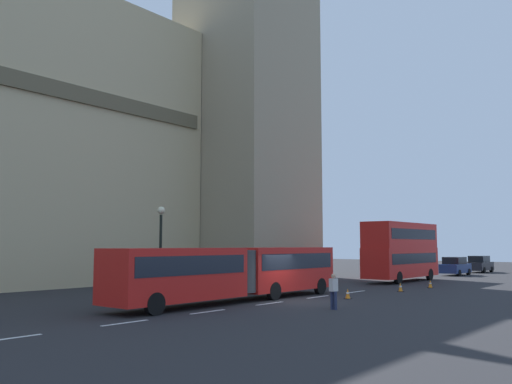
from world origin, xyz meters
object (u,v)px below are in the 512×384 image
object	(u,v)px
articulated_bus	(235,269)
traffic_cone_east	(430,284)
double_decker_bus	(401,249)
traffic_cone_west	(348,294)
sedan_lead	(455,266)
street_lamp	(161,245)
traffic_cone_middle	(400,287)
pedestrian_near_cones	(334,290)
sedan_trailing	(480,264)

from	to	relation	value
articulated_bus	traffic_cone_east	bearing A→B (deg)	-15.69
double_decker_bus	traffic_cone_west	world-z (taller)	double_decker_bus
sedan_lead	street_lamp	bearing A→B (deg)	172.28
articulated_bus	sedan_lead	world-z (taller)	articulated_bus
double_decker_bus	traffic_cone_middle	bearing A→B (deg)	-156.12
traffic_cone_west	street_lamp	size ratio (longest dim) A/B	0.11
articulated_bus	sedan_lead	xyz separation A→B (m)	(33.27, -0.20, -0.83)
traffic_cone_east	sedan_lead	bearing A→B (deg)	13.84
double_decker_bus	traffic_cone_east	distance (m)	7.23
double_decker_bus	traffic_cone_middle	distance (m)	10.59
double_decker_bus	pedestrian_near_cones	bearing A→B (deg)	-163.87
articulated_bus	sedan_trailing	size ratio (longest dim) A/B	3.66
traffic_cone_west	street_lamp	xyz separation A→B (m)	(-6.66, 8.43, 2.77)
traffic_cone_east	traffic_cone_west	bearing A→B (deg)	177.05
double_decker_bus	traffic_cone_east	bearing A→B (deg)	-138.96
traffic_cone_middle	street_lamp	world-z (taller)	street_lamp
traffic_cone_west	traffic_cone_east	size ratio (longest dim) A/B	1.00
traffic_cone_west	street_lamp	distance (m)	11.09
sedan_trailing	traffic_cone_middle	size ratio (longest dim) A/B	7.59
sedan_trailing	traffic_cone_east	world-z (taller)	sedan_trailing
articulated_bus	traffic_cone_east	size ratio (longest dim) A/B	27.74
street_lamp	sedan_lead	bearing A→B (deg)	-7.72
traffic_cone_west	traffic_cone_middle	world-z (taller)	same
traffic_cone_middle	pedestrian_near_cones	xyz separation A→B (m)	(-11.36, -1.84, 0.63)
double_decker_bus	traffic_cone_middle	size ratio (longest dim) A/B	16.92
street_lamp	double_decker_bus	bearing A→B (deg)	-11.32
sedan_lead	double_decker_bus	bearing A→B (deg)	179.06
street_lamp	pedestrian_near_cones	distance (m)	10.87
double_decker_bus	street_lamp	world-z (taller)	street_lamp
street_lamp	pedestrian_near_cones	bearing A→B (deg)	-80.74
double_decker_bus	pedestrian_near_cones	xyz separation A→B (m)	(-20.79, -6.01, -1.80)
traffic_cone_east	street_lamp	distance (m)	19.74
sedan_trailing	traffic_cone_west	size ratio (longest dim) A/B	7.59
sedan_trailing	sedan_lead	bearing A→B (deg)	179.76
traffic_cone_middle	traffic_cone_east	xyz separation A→B (m)	(4.28, -0.30, 0.00)
sedan_trailing	pedestrian_near_cones	bearing A→B (deg)	-171.92
traffic_cone_west	sedan_lead	bearing A→B (deg)	7.56
articulated_bus	traffic_cone_west	bearing A→B (deg)	-36.94
traffic_cone_west	pedestrian_near_cones	world-z (taller)	pedestrian_near_cones
articulated_bus	sedan_lead	distance (m)	33.28
sedan_lead	traffic_cone_east	xyz separation A→B (m)	(-17.35, -4.27, -0.63)
articulated_bus	street_lamp	xyz separation A→B (m)	(-1.44, 4.51, 1.31)
traffic_cone_west	traffic_cone_east	distance (m)	10.72
pedestrian_near_cones	articulated_bus	bearing A→B (deg)	92.58
traffic_cone_middle	street_lamp	size ratio (longest dim) A/B	0.11
traffic_cone_west	traffic_cone_middle	xyz separation A→B (m)	(6.42, -0.25, 0.00)
double_decker_bus	sedan_lead	bearing A→B (deg)	-0.94
street_lamp	sedan_trailing	bearing A→B (deg)	-6.37
sedan_trailing	traffic_cone_west	distance (m)	35.95
sedan_lead	street_lamp	world-z (taller)	street_lamp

